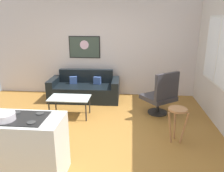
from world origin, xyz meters
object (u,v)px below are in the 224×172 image
armchair (161,95)px  bar_stool (177,116)px  wall_painting (85,47)px  couch (85,90)px  mixing_bowl (4,117)px  coffee_table (70,99)px

armchair → bar_stool: bearing=-83.5°
wall_painting → armchair: bearing=-34.1°
couch → mixing_bowl: mixing_bowl is taller
mixing_bowl → armchair: bearing=45.8°
couch → mixing_bowl: bearing=-96.4°
couch → coffee_table: couch is taller
couch → coffee_table: 1.15m
bar_stool → coffee_table: bearing=157.7°
couch → armchair: 2.15m
couch → armchair: armchair is taller
mixing_bowl → wall_painting: (0.29, 3.76, 0.43)m
coffee_table → mixing_bowl: mixing_bowl is taller
armchair → bar_stool: size_ratio=1.59×
bar_stool → couch: bearing=135.8°
bar_stool → wall_painting: wall_painting is taller
armchair → mixing_bowl: bearing=-134.2°
armchair → wall_painting: 2.61m
coffee_table → armchair: bearing=7.6°
bar_stool → mixing_bowl: bearing=-153.7°
armchair → wall_painting: bearing=145.9°
couch → wall_painting: (-0.08, 0.52, 1.10)m
wall_painting → bar_stool: bearing=-49.7°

